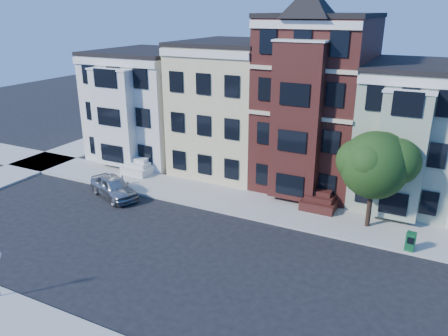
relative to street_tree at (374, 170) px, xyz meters
The scene contains 10 objects.
ground 10.47m from the street_tree, 122.53° to the right, with size 120.00×120.00×0.00m, color black.
far_sidewalk 6.43m from the street_tree, behind, with size 60.00×4.00×0.15m, color #9E9B93.
house_white 21.21m from the street_tree, 162.81° to the left, with size 8.00×9.00×9.00m, color silver.
house_yellow 13.81m from the street_tree, 152.92° to the left, with size 7.00×9.00×10.00m, color beige.
house_brown 8.47m from the street_tree, 129.98° to the left, with size 7.00×9.00×12.00m, color #3B1713.
house_green 6.43m from the street_tree, 78.73° to the left, with size 6.00×9.00×9.00m, color gray.
street_tree is the anchor object (origin of this frame).
parked_car 17.40m from the street_tree, 169.09° to the right, with size 1.81×4.51×1.54m, color #929499.
newspaper_box 4.46m from the street_tree, 37.13° to the right, with size 0.48×0.43×1.06m, color #12582D.
fire_hydrant 17.92m from the street_tree, behind, with size 0.23×0.23×0.64m, color silver.
Camera 1 is at (8.16, -16.88, 12.50)m, focal length 35.00 mm.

